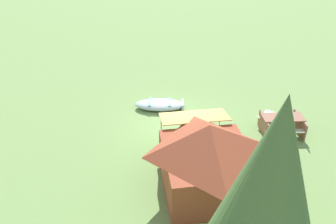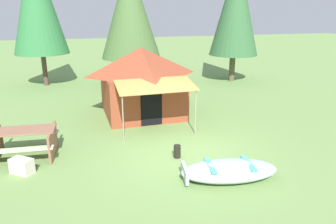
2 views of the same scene
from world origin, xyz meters
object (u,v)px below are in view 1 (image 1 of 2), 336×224
(beached_rowboat, at_px, (160,105))
(cooler_box, at_px, (270,116))
(picnic_table, at_px, (282,123))
(fuel_can, at_px, (182,120))
(canvas_cabin_tent, at_px, (208,157))

(beached_rowboat, distance_m, cooler_box, 5.17)
(picnic_table, relative_size, fuel_can, 5.03)
(beached_rowboat, xyz_separation_m, picnic_table, (-4.96, 2.69, 0.28))
(picnic_table, relative_size, cooler_box, 3.28)
(beached_rowboat, bearing_deg, picnic_table, 151.49)
(beached_rowboat, relative_size, cooler_box, 4.51)
(picnic_table, bearing_deg, canvas_cabin_tent, 36.74)
(cooler_box, relative_size, fuel_can, 1.53)
(beached_rowboat, height_order, canvas_cabin_tent, canvas_cabin_tent)
(picnic_table, bearing_deg, cooler_box, -86.57)
(canvas_cabin_tent, distance_m, cooler_box, 5.69)
(canvas_cabin_tent, relative_size, cooler_box, 7.95)
(canvas_cabin_tent, distance_m, fuel_can, 4.36)
(picnic_table, xyz_separation_m, fuel_can, (4.10, -1.24, -0.31))
(beached_rowboat, height_order, fuel_can, beached_rowboat)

